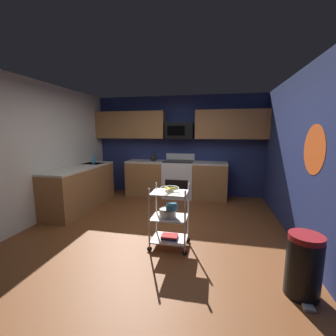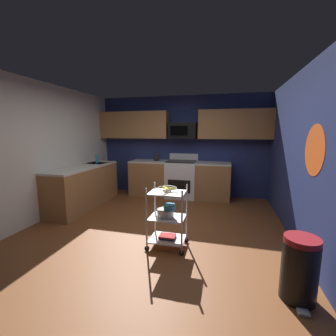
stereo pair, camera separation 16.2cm
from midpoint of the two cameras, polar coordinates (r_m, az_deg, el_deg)
name	(u,v)px [view 2 (the right image)]	position (r m, az deg, el deg)	size (l,w,h in m)	color
floor	(154,231)	(4.05, -2.30, -15.59)	(4.40, 4.80, 0.04)	brown
wall_back	(182,146)	(6.06, 4.23, 5.59)	(4.52, 0.06, 2.60)	navy
wall_left	(41,152)	(4.83, -28.71, 3.59)	(0.06, 4.80, 2.60)	silver
wall_right	(306,159)	(3.73, 32.54, 1.96)	(0.06, 4.80, 2.60)	navy
wall_flower_decal	(314,150)	(3.35, 34.21, 3.74)	(0.64, 0.64, 0.00)	#E5591E
counter_run	(140,182)	(5.53, -6.15, -3.53)	(3.49, 2.59, 0.92)	#9E6B3D
oven_range	(181,179)	(5.83, 4.23, -2.70)	(0.76, 0.65, 1.10)	white
upper_cabinets	(180,125)	(5.86, 3.81, 10.86)	(4.40, 0.33, 0.70)	#9E6B3D
microwave	(183,131)	(5.81, 4.55, 9.38)	(0.70, 0.39, 0.40)	black
rolling_cart	(167,217)	(3.33, 1.26, -12.37)	(0.57, 0.41, 0.91)	silver
fruit_bowl	(167,189)	(3.20, 1.28, -5.29)	(0.27, 0.27, 0.07)	silver
mixing_bowl_large	(165,213)	(3.31, 0.77, -11.25)	(0.25, 0.25, 0.11)	silver
mixing_bowl_small	(170,207)	(3.25, 1.84, -9.78)	(0.18, 0.18, 0.08)	#338CBF
book_stack	(167,237)	(3.45, 1.24, -16.99)	(0.24, 0.18, 0.05)	#1E4C8C
kettle	(157,158)	(5.90, -2.11, 2.56)	(0.21, 0.18, 0.26)	black
dish_soap_bottle	(97,159)	(5.69, -16.78, 2.16)	(0.06, 0.06, 0.20)	#2D8CBF
trash_can	(299,269)	(2.82, 31.85, -20.87)	(0.34, 0.42, 0.66)	black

